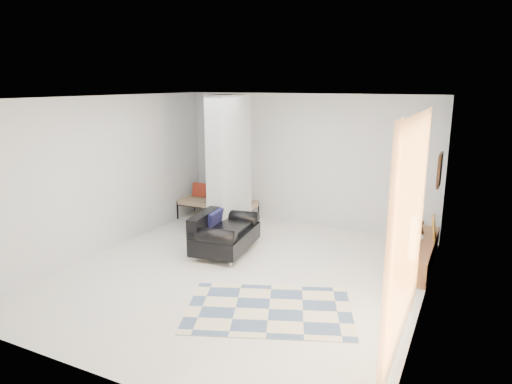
% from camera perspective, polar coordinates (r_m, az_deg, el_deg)
% --- Properties ---
extents(floor, '(6.00, 6.00, 0.00)m').
position_cam_1_polar(floor, '(7.51, -1.82, -10.17)').
color(floor, white).
rests_on(floor, ground).
extents(ceiling, '(6.00, 6.00, 0.00)m').
position_cam_1_polar(ceiling, '(6.88, -1.99, 11.71)').
color(ceiling, white).
rests_on(ceiling, wall_back).
extents(wall_back, '(6.00, 0.00, 6.00)m').
position_cam_1_polar(wall_back, '(9.76, 6.41, 3.90)').
color(wall_back, silver).
rests_on(wall_back, ground).
extents(wall_front, '(6.00, 0.00, 6.00)m').
position_cam_1_polar(wall_front, '(4.74, -19.30, -7.19)').
color(wall_front, silver).
rests_on(wall_front, ground).
extents(wall_left, '(0.00, 6.00, 6.00)m').
position_cam_1_polar(wall_left, '(8.67, -18.17, 2.10)').
color(wall_left, silver).
rests_on(wall_left, ground).
extents(wall_right, '(0.00, 6.00, 6.00)m').
position_cam_1_polar(wall_right, '(6.30, 20.81, -2.25)').
color(wall_right, silver).
rests_on(wall_right, ground).
extents(partition_column, '(0.35, 1.20, 2.80)m').
position_cam_1_polar(partition_column, '(8.95, -3.32, 3.10)').
color(partition_column, '#B1B7B8').
rests_on(partition_column, floor).
extents(hallway_door, '(0.85, 0.06, 2.04)m').
position_cam_1_polar(hallway_door, '(10.67, -4.39, 2.69)').
color(hallway_door, white).
rests_on(hallway_door, floor).
extents(curtain, '(0.00, 2.55, 2.55)m').
position_cam_1_polar(curtain, '(5.19, 18.68, -4.77)').
color(curtain, '#F99E41').
rests_on(curtain, wall_right).
extents(wall_art, '(0.04, 0.45, 0.55)m').
position_cam_1_polar(wall_art, '(7.90, 21.99, 2.58)').
color(wall_art, black).
rests_on(wall_art, wall_right).
extents(media_console, '(0.45, 2.05, 0.80)m').
position_cam_1_polar(media_console, '(8.29, 19.73, -7.13)').
color(media_console, brown).
rests_on(media_console, floor).
extents(loveseat, '(1.03, 1.56, 0.76)m').
position_cam_1_polar(loveseat, '(8.36, -4.18, -5.05)').
color(loveseat, silver).
rests_on(loveseat, floor).
extents(daybed, '(1.76, 0.79, 0.77)m').
position_cam_1_polar(daybed, '(10.31, -4.86, -1.13)').
color(daybed, black).
rests_on(daybed, floor).
extents(area_rug, '(2.61, 2.20, 0.01)m').
position_cam_1_polar(area_rug, '(6.42, 1.64, -14.44)').
color(area_rug, beige).
rests_on(area_rug, floor).
extents(cylinder_lamp, '(0.12, 0.12, 0.68)m').
position_cam_1_polar(cylinder_lamp, '(7.28, 19.07, -5.48)').
color(cylinder_lamp, silver).
rests_on(cylinder_lamp, media_console).
extents(bronze_figurine, '(0.12, 0.12, 0.24)m').
position_cam_1_polar(bronze_figurine, '(8.65, 19.95, -4.09)').
color(bronze_figurine, black).
rests_on(bronze_figurine, media_console).
extents(vase, '(0.22, 0.22, 0.20)m').
position_cam_1_polar(vase, '(8.21, 19.55, -5.15)').
color(vase, white).
rests_on(vase, media_console).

